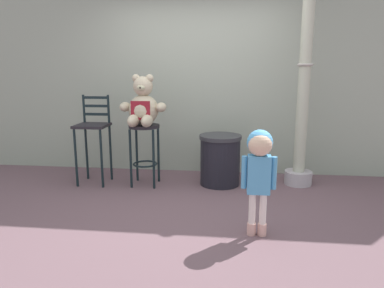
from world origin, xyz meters
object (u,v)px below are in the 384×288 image
at_px(child_walking, 259,160).
at_px(lamppost, 303,105).
at_px(bar_chair_empty, 93,132).
at_px(teddy_bear, 143,107).
at_px(trash_bin, 220,160).
at_px(bar_stool_with_teddy, 145,142).

height_order(child_walking, lamppost, lamppost).
relative_size(child_walking, lamppost, 0.37).
bearing_deg(bar_chair_empty, teddy_bear, -3.58).
xyz_separation_m(lamppost, bar_chair_empty, (-2.73, -0.23, -0.36)).
bearing_deg(trash_bin, bar_stool_with_teddy, -172.68).
bearing_deg(bar_stool_with_teddy, trash_bin, 7.32).
height_order(teddy_bear, lamppost, lamppost).
distance_m(bar_stool_with_teddy, trash_bin, 1.03).
distance_m(teddy_bear, child_walking, 1.93).
relative_size(trash_bin, lamppost, 0.25).
distance_m(child_walking, bar_chair_empty, 2.48).
relative_size(bar_stool_with_teddy, child_walking, 0.82).
bearing_deg(child_walking, bar_stool_with_teddy, -38.44).
relative_size(teddy_bear, bar_chair_empty, 0.55).
distance_m(teddy_bear, lamppost, 2.05).
relative_size(trash_bin, bar_chair_empty, 0.57).
bearing_deg(bar_chair_empty, child_walking, -32.91).
height_order(bar_stool_with_teddy, trash_bin, bar_stool_with_teddy).
relative_size(child_walking, bar_chair_empty, 0.84).
height_order(child_walking, bar_chair_empty, bar_chair_empty).
bearing_deg(teddy_bear, trash_bin, 9.04).
height_order(teddy_bear, trash_bin, teddy_bear).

